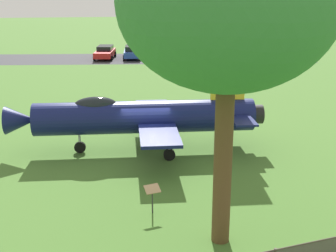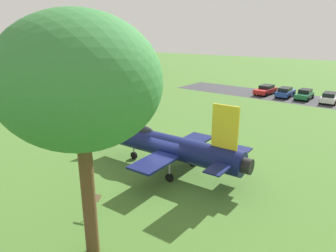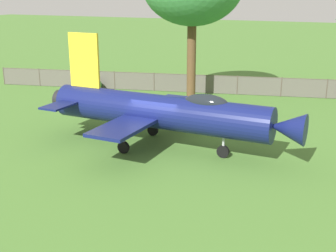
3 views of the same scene
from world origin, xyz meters
The scene contains 5 objects.
ground_plane centered at (0.00, 0.00, 0.00)m, with size 200.00×200.00×0.00m, color #47722D.
display_jet centered at (-0.37, 0.02, 1.92)m, with size 13.46×8.56×5.57m.
perimeter_fence centered at (1.00, -12.87, 0.78)m, with size 35.20×7.51×1.46m.
shrub_near_fence centered at (10.26, -9.96, 0.50)m, with size 1.33×1.49×0.99m.
info_plaque centered at (-0.35, -7.12, 0.85)m, with size 0.69×0.55×1.14m.
Camera 3 is at (-8.86, 19.40, 7.65)m, focal length 47.39 mm.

